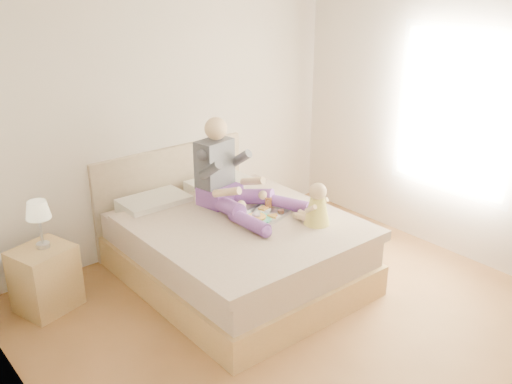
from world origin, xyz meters
TOP-DOWN VIEW (x-y plane):
  - room at (0.08, 0.01)m, footprint 4.02×4.22m
  - bed at (0.00, 1.08)m, footprint 1.70×2.18m
  - nightstand at (-1.51, 1.63)m, footprint 0.54×0.51m
  - lamp at (-1.48, 1.65)m, footprint 0.20×0.20m
  - adult at (0.12, 1.25)m, footprint 0.73×1.07m
  - tray at (0.19, 0.87)m, footprint 0.50×0.44m
  - baby at (0.46, 0.47)m, footprint 0.25×0.34m

SIDE VIEW (x-z plane):
  - nightstand at x=-1.51m, z-range 0.00..0.55m
  - bed at x=0.00m, z-range -0.18..0.82m
  - tray at x=0.19m, z-range 0.58..0.70m
  - baby at x=0.46m, z-range 0.58..0.95m
  - lamp at x=-1.48m, z-range 0.65..1.06m
  - adult at x=0.12m, z-range 0.44..1.28m
  - room at x=0.08m, z-range 0.15..2.87m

